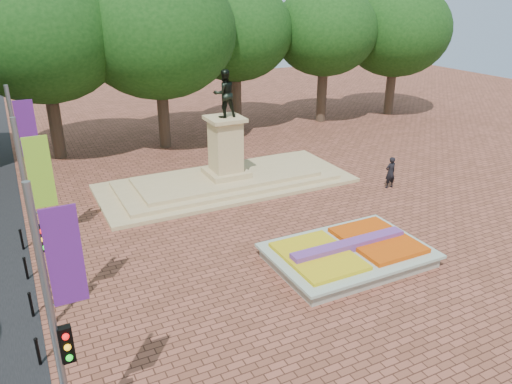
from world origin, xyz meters
TOP-DOWN VIEW (x-y plane):
  - ground at (0.00, 0.00)m, footprint 90.00×90.00m
  - flower_bed at (1.03, -2.00)m, footprint 6.30×4.30m
  - monument at (0.00, 8.00)m, footprint 14.00×6.00m
  - tree_row_back at (2.33, 18.00)m, footprint 44.80×8.80m
  - banner_poles at (-10.08, -1.31)m, footprint 0.88×11.17m
  - bollard_row at (-10.70, -1.50)m, footprint 0.12×13.12m
  - pedestrian at (7.90, 3.57)m, footprint 0.66×0.44m

SIDE VIEW (x-z plane):
  - ground at x=0.00m, z-range 0.00..0.00m
  - flower_bed at x=1.03m, z-range -0.08..0.83m
  - bollard_row at x=-10.70m, z-range 0.04..1.02m
  - monument at x=0.00m, z-range -2.32..4.09m
  - pedestrian at x=7.90m, z-range 0.00..1.79m
  - banner_poles at x=-10.08m, z-range 0.38..7.38m
  - tree_row_back at x=2.33m, z-range 1.46..11.89m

